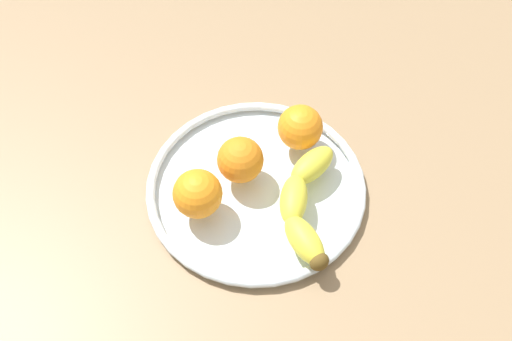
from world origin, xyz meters
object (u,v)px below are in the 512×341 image
fruit_bowl (256,187)px  orange_back_left (300,127)px  banana (304,203)px  orange_back_right (198,194)px  orange_front_right (240,160)px

fruit_bowl → orange_back_left: 10.01cm
banana → orange_back_right: bearing=-84.4°
fruit_bowl → orange_back_left: (-8.25, 4.06, 3.94)cm
fruit_bowl → orange_back_left: size_ratio=4.74×
orange_front_right → orange_back_right: 7.42cm
orange_front_right → orange_back_right: bearing=-30.9°
banana → orange_front_right: (-3.68, -9.19, 1.31)cm
orange_front_right → orange_back_left: (-7.12, 6.42, 0.02)cm
fruit_bowl → banana: bearing=69.5°
fruit_bowl → banana: size_ratio=1.52×
banana → orange_back_left: bearing=-171.7°
orange_front_right → orange_back_right: size_ratio=0.97×
orange_back_right → orange_back_left: bearing=142.8°
orange_back_left → orange_front_right: bearing=-42.0°
orange_front_right → orange_back_right: (6.37, -3.81, 0.08)cm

